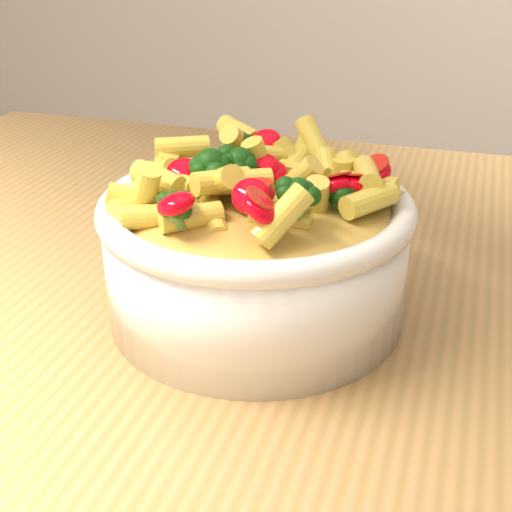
% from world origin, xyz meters
% --- Properties ---
extents(table, '(1.20, 0.80, 0.90)m').
position_xyz_m(table, '(0.00, 0.00, 0.80)').
color(table, '#B5824D').
rests_on(table, ground).
extents(serving_bowl, '(0.24, 0.24, 0.10)m').
position_xyz_m(serving_bowl, '(-0.06, -0.07, 0.95)').
color(serving_bowl, white).
rests_on(serving_bowl, table).
extents(pasta_salad, '(0.19, 0.19, 0.04)m').
position_xyz_m(pasta_salad, '(-0.06, -0.07, 1.01)').
color(pasta_salad, '#FCD84F').
rests_on(pasta_salad, serving_bowl).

